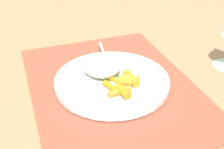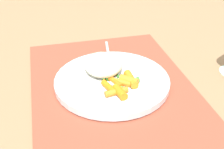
{
  "view_description": "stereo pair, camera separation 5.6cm",
  "coord_description": "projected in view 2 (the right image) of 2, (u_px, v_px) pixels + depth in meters",
  "views": [
    {
      "loc": [
        0.52,
        -0.19,
        0.38
      ],
      "look_at": [
        0.0,
        0.0,
        0.03
      ],
      "focal_mm": 47.66,
      "sensor_mm": 36.0,
      "label": 1
    },
    {
      "loc": [
        0.53,
        -0.13,
        0.38
      ],
      "look_at": [
        0.0,
        0.0,
        0.03
      ],
      "focal_mm": 47.66,
      "sensor_mm": 36.0,
      "label": 2
    }
  ],
  "objects": [
    {
      "name": "plate",
      "position": [
        112.0,
        81.0,
        0.66
      ],
      "size": [
        0.25,
        0.25,
        0.01
      ],
      "primitive_type": "cylinder",
      "color": "white",
      "rests_on": "placemat"
    },
    {
      "name": "pea_scatter",
      "position": [
        120.0,
        80.0,
        0.64
      ],
      "size": [
        0.06,
        0.08,
        0.01
      ],
      "color": "green",
      "rests_on": "plate"
    },
    {
      "name": "ground_plane",
      "position": [
        112.0,
        86.0,
        0.67
      ],
      "size": [
        2.4,
        2.4,
        0.0
      ],
      "primitive_type": "plane",
      "color": "#997551"
    },
    {
      "name": "carrot_portion",
      "position": [
        122.0,
        84.0,
        0.62
      ],
      "size": [
        0.09,
        0.08,
        0.02
      ],
      "color": "orange",
      "rests_on": "plate"
    },
    {
      "name": "rice_mound",
      "position": [
        103.0,
        64.0,
        0.67
      ],
      "size": [
        0.1,
        0.09,
        0.04
      ],
      "primitive_type": "ellipsoid",
      "color": "beige",
      "rests_on": "plate"
    },
    {
      "name": "fork",
      "position": [
        110.0,
        66.0,
        0.69
      ],
      "size": [
        0.21,
        0.04,
        0.01
      ],
      "color": "silver",
      "rests_on": "plate"
    },
    {
      "name": "placemat",
      "position": [
        112.0,
        85.0,
        0.66
      ],
      "size": [
        0.48,
        0.35,
        0.01
      ],
      "primitive_type": "cube",
      "color": "#9E4733",
      "rests_on": "ground_plane"
    }
  ]
}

